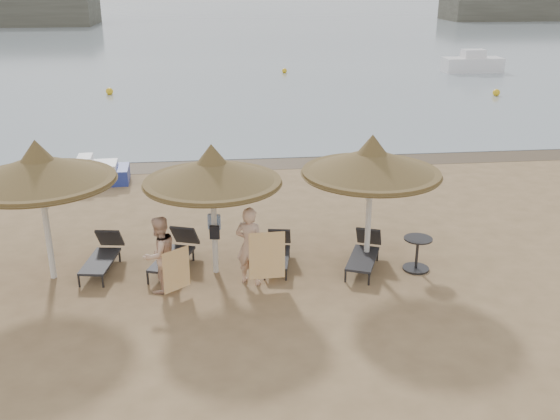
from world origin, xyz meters
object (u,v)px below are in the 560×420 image
Objects in this scene: palapa_center at (212,172)px; palapa_right at (371,162)px; pedal_boat at (97,173)px; person_right at (250,240)px; lounger_far_left at (103,254)px; person_left at (159,249)px; lounger_far_right at (364,252)px; lounger_near_left at (176,252)px; palapa_left at (39,170)px; side_table at (417,255)px; lounger_near_right at (278,251)px.

palapa_right is (3.53, 0.03, 0.08)m from palapa_center.
person_right is at bearing -62.41° from pedal_boat.
person_left is at bearing -32.79° from lounger_far_left.
lounger_far_right is 0.88× the size of person_right.
palapa_center is 1.59× the size of lounger_near_left.
lounger_far_left is (1.06, 0.35, -2.19)m from palapa_left.
palapa_center reaches higher than person_left.
lounger_far_right is 2.32× the size of side_table.
lounger_far_left is 0.89× the size of pedal_boat.
person_right reaches higher than lounger_far_left.
palapa_center is at bearing -158.21° from lounger_far_right.
side_table is at bearing -4.84° from palapa_center.
palapa_left reaches higher than lounger_far_left.
person_left is (1.41, -1.25, 0.63)m from lounger_far_left.
lounger_far_right is (3.45, -0.07, -2.06)m from palapa_center.
lounger_near_right is 8.50m from pedal_boat.
side_table is at bearing 1.78° from lounger_far_left.
palapa_center is at bearing 175.16° from side_table.
palapa_right is at bearing -0.78° from palapa_left.
palapa_right is at bearing 0.56° from palapa_center.
person_right is (-2.78, -0.66, -1.45)m from palapa_right.
lounger_far_left is at bearing -163.61° from lounger_near_left.
palapa_left is 3.05m from person_left.
palapa_right is at bearing 158.40° from side_table.
lounger_near_left is 0.93× the size of person_right.
person_right is (1.92, 0.14, 0.05)m from person_left.
palapa_right is 1.74× the size of lounger_far_left.
palapa_right is 1.73× the size of lounger_far_right.
lounger_near_right is 0.82× the size of pedal_boat.
side_table is at bearing -1.71° from lounger_near_right.
side_table is at bearing -3.62° from palapa_left.
side_table is at bearing -21.60° from palapa_right.
person_left reaches higher than lounger_near_right.
side_table is 11.15m from pedal_boat.
lounger_far_left is at bearing 18.38° from palapa_left.
lounger_far_left is at bearing -84.13° from person_left.
person_right is 8.88m from pedal_boat.
person_right reaches higher than person_left.
lounger_near_left is at bearing 171.91° from side_table.
lounger_far_right is (4.36, -0.47, -0.02)m from lounger_near_left.
lounger_far_left is 6.63m from pedal_boat.
lounger_far_right is 0.90× the size of pedal_boat.
side_table is at bearing 7.72° from lounger_far_right.
side_table is at bearing -150.47° from person_right.
palapa_center reaches higher than pedal_boat.
side_table is 0.38× the size of person_right.
side_table is 0.39× the size of pedal_boat.
palapa_center is 1.68× the size of lounger_far_left.
palapa_center is 1.68× the size of lounger_far_right.
lounger_far_left is at bearing 173.05° from side_table.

